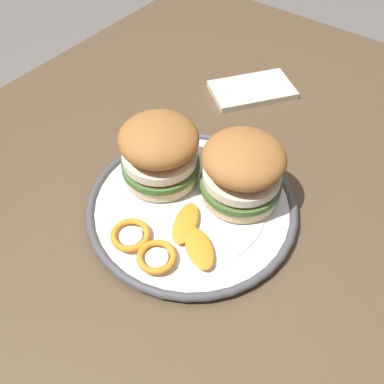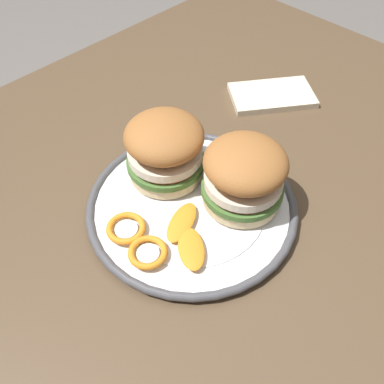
{
  "view_description": "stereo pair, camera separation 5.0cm",
  "coord_description": "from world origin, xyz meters",
  "px_view_note": "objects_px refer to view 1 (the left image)",
  "views": [
    {
      "loc": [
        -0.29,
        -0.3,
        1.25
      ],
      "look_at": [
        0.02,
        -0.06,
        0.8
      ],
      "focal_mm": 39.52,
      "sensor_mm": 36.0,
      "label": 1
    },
    {
      "loc": [
        -0.26,
        -0.33,
        1.25
      ],
      "look_at": [
        0.02,
        -0.06,
        0.8
      ],
      "focal_mm": 39.52,
      "sensor_mm": 36.0,
      "label": 2
    }
  ],
  "objects_px": {
    "dinner_plate": "(192,206)",
    "sandwich_half_right": "(243,170)",
    "sandwich_half_left": "(160,151)",
    "dining_table": "(156,240)"
  },
  "relations": [
    {
      "from": "dinner_plate",
      "to": "sandwich_half_left",
      "type": "xyz_separation_m",
      "value": [
        0.02,
        0.07,
        0.06
      ]
    },
    {
      "from": "sandwich_half_right",
      "to": "dinner_plate",
      "type": "bearing_deg",
      "value": 140.26
    },
    {
      "from": "sandwich_half_right",
      "to": "dining_table",
      "type": "bearing_deg",
      "value": 126.78
    },
    {
      "from": "dinner_plate",
      "to": "sandwich_half_right",
      "type": "bearing_deg",
      "value": -39.74
    },
    {
      "from": "dinner_plate",
      "to": "sandwich_half_right",
      "type": "height_order",
      "value": "sandwich_half_right"
    },
    {
      "from": "dining_table",
      "to": "dinner_plate",
      "type": "relative_size",
      "value": 4.24
    },
    {
      "from": "sandwich_half_left",
      "to": "sandwich_half_right",
      "type": "height_order",
      "value": "same"
    },
    {
      "from": "dinner_plate",
      "to": "sandwich_half_right",
      "type": "relative_size",
      "value": 2.36
    },
    {
      "from": "sandwich_half_right",
      "to": "sandwich_half_left",
      "type": "bearing_deg",
      "value": 109.04
    },
    {
      "from": "dining_table",
      "to": "sandwich_half_left",
      "type": "distance_m",
      "value": 0.18
    }
  ]
}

